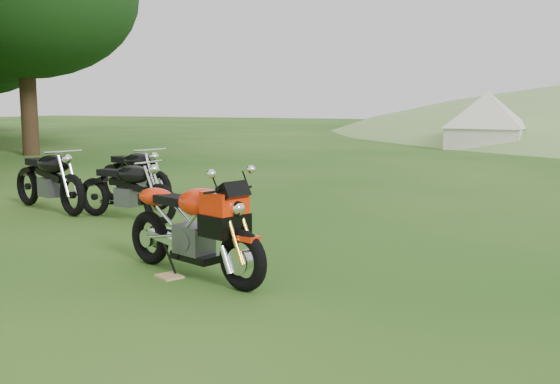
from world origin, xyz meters
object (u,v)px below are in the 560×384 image
at_px(vintage_moto_b, 134,174).
at_px(vintage_moto_d, 126,188).
at_px(tent_left, 487,118).
at_px(sport_motorcycle, 192,220).
at_px(plywood_board, 169,276).
at_px(vintage_moto_a, 48,178).

xyz_separation_m(vintage_moto_b, vintage_moto_d, (0.78, -1.23, -0.05)).
height_order(vintage_moto_d, tent_left, tent_left).
bearing_deg(sport_motorcycle, plywood_board, -126.87).
bearing_deg(vintage_moto_a, plywood_board, -13.62).
bearing_deg(sport_motorcycle, tent_left, 106.12).
bearing_deg(vintage_moto_d, vintage_moto_a, -178.59).
bearing_deg(vintage_moto_a, vintage_moto_b, 67.12).
xyz_separation_m(sport_motorcycle, plywood_board, (-0.21, -0.14, -0.60)).
xyz_separation_m(plywood_board, vintage_moto_d, (-2.45, 2.42, 0.50)).
bearing_deg(sport_motorcycle, vintage_moto_d, 157.69).
bearing_deg(vintage_moto_b, vintage_moto_d, -37.78).
distance_m(vintage_moto_b, vintage_moto_d, 1.45).
relative_size(sport_motorcycle, tent_left, 0.74).
bearing_deg(vintage_moto_d, vintage_moto_b, 128.52).
xyz_separation_m(vintage_moto_d, tent_left, (3.43, 18.02, 0.68)).
xyz_separation_m(vintage_moto_a, vintage_moto_d, (1.72, -0.14, -0.06)).
distance_m(sport_motorcycle, vintage_moto_a, 5.00).
height_order(plywood_board, vintage_moto_d, vintage_moto_d).
xyz_separation_m(plywood_board, tent_left, (0.98, 20.44, 1.18)).
xyz_separation_m(sport_motorcycle, vintage_moto_a, (-4.37, 2.42, -0.04)).
relative_size(plywood_board, vintage_moto_b, 0.13).
distance_m(sport_motorcycle, plywood_board, 0.65).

